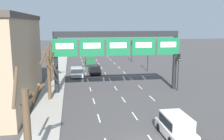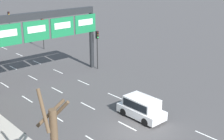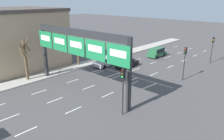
{
  "view_description": "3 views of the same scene",
  "coord_description": "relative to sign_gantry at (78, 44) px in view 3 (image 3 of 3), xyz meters",
  "views": [
    {
      "loc": [
        -5.54,
        -15.02,
        8.39
      ],
      "look_at": [
        -0.69,
        14.67,
        2.69
      ],
      "focal_mm": 40.0,
      "sensor_mm": 36.0,
      "label": 1
    },
    {
      "loc": [
        -15.4,
        -14.3,
        11.8
      ],
      "look_at": [
        2.28,
        5.28,
        3.05
      ],
      "focal_mm": 50.0,
      "sensor_mm": 36.0,
      "label": 2
    },
    {
      "loc": [
        19.35,
        -0.83,
        10.66
      ],
      "look_at": [
        0.79,
        19.47,
        1.64
      ],
      "focal_mm": 35.0,
      "sensor_mm": 36.0,
      "label": 3
    }
  ],
  "objects": [
    {
      "name": "traffic_light_mid_block",
      "position": [
        7.41,
        22.84,
        -2.51
      ],
      "size": [
        0.3,
        0.35,
        4.52
      ],
      "color": "black",
      "rests_on": "ground_plane"
    },
    {
      "name": "lane_dashes",
      "position": [
        -0.0,
        -1.07,
        -5.74
      ],
      "size": [
        6.72,
        67.0,
        0.01
      ],
      "color": "white",
      "rests_on": "ground_plane"
    },
    {
      "name": "tree_bare_closest",
      "position": [
        -8.01,
        -2.53,
        -2.5
      ],
      "size": [
        1.86,
        1.86,
        5.81
      ],
      "color": "brown",
      "rests_on": "sidewalk_left"
    },
    {
      "name": "car_silver",
      "position": [
        -4.83,
        9.46,
        -4.95
      ],
      "size": [
        1.96,
        4.37,
        1.49
      ],
      "color": "#B7B7BC",
      "rests_on": "ground_plane"
    },
    {
      "name": "car_black",
      "position": [
        -1.83,
        11.27,
        -4.98
      ],
      "size": [
        1.82,
        4.22,
        1.43
      ],
      "color": "black",
      "rests_on": "ground_plane"
    },
    {
      "name": "sign_gantry",
      "position": [
        0.0,
        0.0,
        0.0
      ],
      "size": [
        15.5,
        0.7,
        7.41
      ],
      "color": "#232628",
      "rests_on": "ground_plane"
    },
    {
      "name": "suv_green",
      "position": [
        -1.85,
        20.52,
        -4.79
      ],
      "size": [
        1.94,
        4.32,
        1.72
      ],
      "color": "#235B38",
      "rests_on": "ground_plane"
    },
    {
      "name": "traffic_light_far_end",
      "position": [
        7.48,
        -0.93,
        -2.42
      ],
      "size": [
        0.3,
        0.35,
        4.65
      ],
      "color": "black",
      "rests_on": "ground_plane"
    },
    {
      "name": "tree_bare_third",
      "position": [
        -8.36,
        6.75,
        -2.57
      ],
      "size": [
        1.85,
        1.62,
        5.45
      ],
      "color": "brown",
      "rests_on": "sidewalk_left"
    },
    {
      "name": "building_near",
      "position": [
        -16.15,
        -2.25,
        -1.1
      ],
      "size": [
        12.95,
        17.65,
        9.26
      ],
      "color": "tan",
      "rests_on": "ground_plane"
    },
    {
      "name": "traffic_light_near_gantry",
      "position": [
        7.56,
        11.86,
        -2.46
      ],
      "size": [
        0.3,
        0.35,
        4.59
      ],
      "color": "black",
      "rests_on": "ground_plane"
    }
  ]
}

